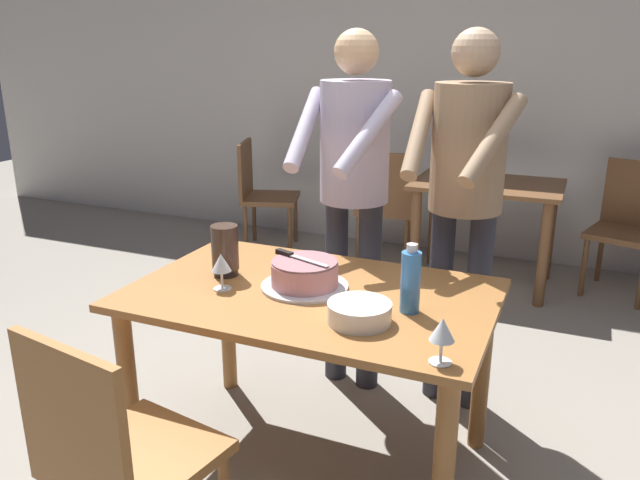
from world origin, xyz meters
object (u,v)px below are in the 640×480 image
background_chair_1 (629,223)px  wine_glass_far (221,264)px  cake_on_platter (305,275)px  background_chair_3 (385,203)px  person_cutting_cake (353,175)px  hurricane_lamp (225,250)px  background_chair_0 (261,191)px  plate_stack (359,312)px  cake_knife (291,255)px  main_dining_table (311,320)px  wine_glass_near (442,331)px  water_bottle (411,281)px  chair_near_side (116,454)px  person_standing_beside (466,183)px  background_table (486,205)px

background_chair_1 → wine_glass_far: bearing=-120.4°
cake_on_platter → wine_glass_far: 0.32m
background_chair_3 → person_cutting_cake: bearing=-77.7°
hurricane_lamp → background_chair_0: 2.67m
plate_stack → background_chair_1: bearing=70.4°
cake_knife → plate_stack: size_ratio=1.19×
main_dining_table → cake_on_platter: (-0.04, 0.02, 0.17)m
wine_glass_near → background_chair_1: size_ratio=0.16×
person_cutting_cake → background_chair_0: 2.36m
cake_on_platter → background_chair_0: 2.83m
main_dining_table → hurricane_lamp: (-0.39, 0.02, 0.23)m
plate_stack → background_chair_3: size_ratio=0.24×
background_chair_0 → wine_glass_near: bearing=-52.7°
plate_stack → water_bottle: (0.13, 0.15, 0.08)m
background_chair_1 → background_chair_3: 1.69m
wine_glass_far → background_chair_0: (-1.21, 2.53, -0.36)m
plate_stack → water_bottle: water_bottle is taller
water_bottle → person_cutting_cake: 0.85m
main_dining_table → chair_near_side: (-0.27, -0.81, -0.14)m
person_cutting_cake → chair_near_side: bearing=-97.7°
plate_stack → background_chair_3: background_chair_3 is taller
hurricane_lamp → chair_near_side: bearing=-81.9°
plate_stack → hurricane_lamp: 0.69m
water_bottle → background_chair_3: bearing=109.2°
wine_glass_far → person_standing_beside: bearing=46.2°
cake_on_platter → wine_glass_far: wine_glass_far is taller
cake_on_platter → background_chair_0: size_ratio=0.38×
main_dining_table → wine_glass_far: wine_glass_far is taller
main_dining_table → background_table: size_ratio=1.38×
water_bottle → background_table: (-0.09, 2.35, -0.29)m
person_standing_beside → water_bottle: bearing=-93.4°
chair_near_side → background_chair_0: bearing=111.4°
person_standing_beside → wine_glass_far: bearing=-133.8°
main_dining_table → background_chair_1: size_ratio=1.53×
chair_near_side → water_bottle: bearing=49.5°
background_chair_1 → water_bottle: bearing=-108.0°
background_chair_0 → cake_on_platter: bearing=-58.0°
hurricane_lamp → background_chair_0: (-1.14, 2.39, -0.37)m
hurricane_lamp → water_bottle: bearing=-4.1°
main_dining_table → background_chair_3: (-0.46, 2.41, -0.14)m
person_cutting_cake → person_standing_beside: 0.51m
wine_glass_near → water_bottle: size_ratio=0.58×
background_chair_3 → plate_stack: bearing=-74.5°
cake_on_platter → wine_glass_far: bearing=-154.0°
plate_stack → chair_near_side: (-0.53, -0.63, -0.29)m
chair_near_side → plate_stack: bearing=49.6°
cake_knife → background_chair_3: background_chair_3 is taller
background_table → background_chair_3: size_ratio=1.11×
water_bottle → main_dining_table: bearing=175.1°
cake_on_platter → wine_glass_near: (0.62, -0.38, 0.05)m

